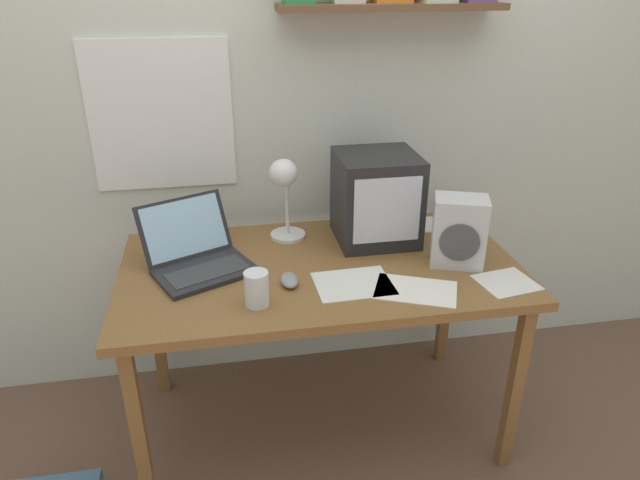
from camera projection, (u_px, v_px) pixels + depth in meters
The scene contains 13 objects.
ground_plane at pixel (320, 422), 2.43m from camera, with size 12.00×12.00×0.00m, color brown.
back_wall at pixel (300, 87), 2.31m from camera, with size 5.60×0.24×2.60m.
corner_desk at pixel (320, 280), 2.13m from camera, with size 1.45×0.80×0.76m.
crt_monitor at pixel (376, 198), 2.23m from camera, with size 0.31×0.31×0.35m.
laptop at pixel (196, 252), 2.06m from camera, with size 0.44×0.43×0.23m.
desk_lamp at pixel (285, 187), 2.17m from camera, with size 0.14×0.19×0.35m.
juice_glass at pixel (257, 290), 1.83m from camera, with size 0.08×0.08×0.12m.
space_heater at pixel (459, 232), 2.05m from camera, with size 0.22×0.19×0.26m.
computer_mouse at pixel (289, 280), 1.96m from camera, with size 0.06×0.11×0.03m.
open_notebook at pixel (353, 284), 1.97m from camera, with size 0.27×0.22×0.00m.
printed_handout at pixel (416, 290), 1.93m from camera, with size 0.32×0.27×0.00m.
loose_paper_near_monitor at pixel (429, 224), 2.42m from camera, with size 0.31×0.20×0.00m.
loose_paper_near_laptop at pixel (507, 283), 1.97m from camera, with size 0.21×0.20×0.00m.
Camera 1 is at (-0.33, -1.83, 1.75)m, focal length 32.00 mm.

